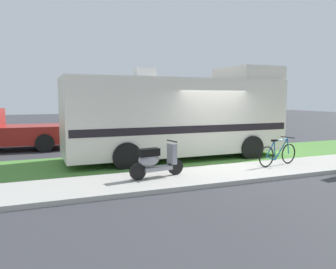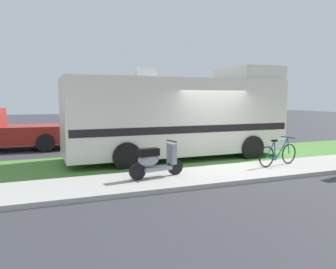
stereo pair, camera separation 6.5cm
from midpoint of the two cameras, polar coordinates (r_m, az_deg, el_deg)
ground_plane at (r=10.96m, az=8.93°, el=-5.51°), size 80.00×80.00×0.00m
sidewalk at (r=9.96m, az=12.48°, el=-6.43°), size 24.00×2.00×0.12m
grass_strip at (r=12.24m, az=5.33°, el=-4.03°), size 24.00×3.40×0.08m
motorhome_rv at (r=11.90m, az=1.75°, el=3.36°), size 7.94×2.68×3.41m
scooter at (r=8.76m, az=-2.45°, el=-4.57°), size 1.59×0.56×0.97m
bicycle at (r=10.91m, az=18.43°, el=-3.19°), size 1.68×0.52×0.88m
pickup_truck_far at (r=21.08m, az=7.27°, el=2.86°), size 5.29×2.20×1.84m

